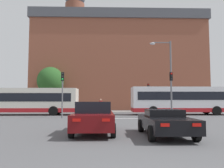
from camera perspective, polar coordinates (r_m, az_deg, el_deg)
name	(u,v)px	position (r m, az deg, el deg)	size (l,w,h in m)	color
stop_line_strip	(117,118)	(19.88, 1.29, -8.97)	(7.32, 0.30, 0.01)	silver
far_pavement	(113,111)	(32.20, 0.19, -7.14)	(68.14, 2.50, 0.01)	gray
brick_civic_building	(117,63)	(42.64, 1.37, 5.41)	(30.49, 13.80, 24.22)	brown
car_saloon_left	(94,117)	(11.09, -4.78, -8.64)	(2.08, 4.39, 1.58)	#600C0F
car_roadster_right	(165,122)	(10.55, 13.61, -9.61)	(2.03, 4.36, 1.22)	black
bus_crossing_lead	(181,100)	(25.96, 17.54, -3.98)	(11.10, 2.74, 3.11)	silver
bus_crossing_trailing	(22,101)	(26.36, -22.56, -4.05)	(12.38, 2.65, 2.94)	silver
traffic_light_near_left	(62,87)	(20.83, -12.82, -0.80)	(0.26, 0.31, 4.25)	slate
traffic_light_far_right	(148,93)	(31.95, 9.48, -2.25)	(0.26, 0.31, 4.02)	slate
traffic_light_near_right	(171,87)	(21.20, 15.25, -0.78)	(0.26, 0.31, 4.27)	slate
street_lamp_junction	(167,71)	(21.24, 14.25, 3.41)	(2.05, 0.36, 7.25)	slate
pedestrian_waiting	(48,104)	(32.92, -16.46, -5.15)	(0.41, 0.25, 1.72)	#333851
pedestrian_walking_east	(101,104)	(31.99, -2.95, -5.22)	(0.46, 0.40, 1.82)	#333851
tree_by_building	(51,81)	(35.43, -15.77, 0.81)	(4.10, 4.10, 6.82)	#4C3823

